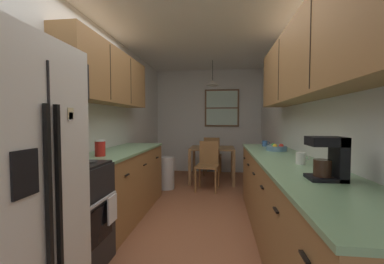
% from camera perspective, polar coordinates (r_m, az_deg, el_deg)
% --- Properties ---
extents(ground_plane, '(12.00, 12.00, 0.00)m').
position_cam_1_polar(ground_plane, '(3.68, 1.50, -17.81)').
color(ground_plane, '#995B3D').
extents(wall_left, '(0.10, 9.00, 2.55)m').
position_cam_1_polar(wall_left, '(3.82, -19.08, 2.32)').
color(wall_left, silver).
rests_on(wall_left, ground).
extents(wall_right, '(0.10, 9.00, 2.55)m').
position_cam_1_polar(wall_right, '(3.58, 23.56, 2.22)').
color(wall_right, silver).
rests_on(wall_right, ground).
extents(wall_back, '(4.40, 0.10, 2.55)m').
position_cam_1_polar(wall_back, '(6.09, 3.88, 2.56)').
color(wall_back, silver).
rests_on(wall_back, ground).
extents(ceiling_slab, '(4.40, 9.00, 0.08)m').
position_cam_1_polar(ceiling_slab, '(3.69, 1.55, 23.34)').
color(ceiling_slab, white).
extents(stove_range, '(0.66, 0.59, 1.10)m').
position_cam_1_polar(stove_range, '(2.43, -27.90, -17.34)').
color(stove_range, black).
rests_on(stove_range, ground).
extents(microwave_over_range, '(0.39, 0.59, 0.33)m').
position_cam_1_polar(microwave_over_range, '(2.38, -30.83, 11.13)').
color(microwave_over_range, black).
extents(counter_left, '(0.64, 1.88, 0.90)m').
position_cam_1_polar(counter_left, '(3.48, -16.02, -11.38)').
color(counter_left, olive).
rests_on(counter_left, ground).
extents(upper_cabinets_left, '(0.33, 1.96, 0.70)m').
position_cam_1_polar(upper_cabinets_left, '(3.44, -18.87, 12.16)').
color(upper_cabinets_left, olive).
extents(counter_right, '(0.64, 3.33, 0.90)m').
position_cam_1_polar(counter_right, '(2.67, 22.04, -15.83)').
color(counter_right, olive).
rests_on(counter_right, ground).
extents(upper_cabinets_right, '(0.33, 3.01, 0.76)m').
position_cam_1_polar(upper_cabinets_right, '(2.60, 26.02, 15.51)').
color(upper_cabinets_right, olive).
extents(dining_table, '(0.92, 0.78, 0.73)m').
position_cam_1_polar(dining_table, '(5.11, 4.83, -4.94)').
color(dining_table, olive).
rests_on(dining_table, ground).
extents(dining_chair_near, '(0.45, 0.45, 0.90)m').
position_cam_1_polar(dining_chair_near, '(4.54, 3.81, -7.32)').
color(dining_chair_near, olive).
rests_on(dining_chair_near, ground).
extents(dining_chair_far, '(0.43, 0.43, 0.90)m').
position_cam_1_polar(dining_chair_far, '(5.72, 4.80, -5.25)').
color(dining_chair_far, olive).
rests_on(dining_chair_far, ground).
extents(pendant_light, '(0.27, 0.27, 0.52)m').
position_cam_1_polar(pendant_light, '(5.13, 4.90, 11.52)').
color(pendant_light, black).
extents(back_window, '(0.84, 0.05, 0.92)m').
position_cam_1_polar(back_window, '(6.02, 7.09, 5.66)').
color(back_window, brown).
extents(trash_bin, '(0.30, 0.30, 0.60)m').
position_cam_1_polar(trash_bin, '(4.65, -6.06, -9.59)').
color(trash_bin, silver).
rests_on(trash_bin, ground).
extents(storage_canister, '(0.11, 0.11, 0.18)m').
position_cam_1_polar(storage_canister, '(2.84, -20.96, -3.56)').
color(storage_canister, red).
rests_on(storage_canister, counter_left).
extents(dish_towel, '(0.02, 0.16, 0.24)m').
position_cam_1_polar(dish_towel, '(2.37, -18.39, -16.94)').
color(dish_towel, white).
extents(coffee_maker, '(0.22, 0.18, 0.29)m').
position_cam_1_polar(coffee_maker, '(1.83, 29.96, -5.24)').
color(coffee_maker, black).
rests_on(coffee_maker, counter_right).
extents(mug_by_coffeemaker, '(0.12, 0.08, 0.11)m').
position_cam_1_polar(mug_by_coffeemaker, '(2.38, 24.38, -5.70)').
color(mug_by_coffeemaker, white).
rests_on(mug_by_coffeemaker, counter_right).
extents(mug_spare, '(0.11, 0.08, 0.09)m').
position_cam_1_polar(mug_spare, '(3.83, 16.90, -2.61)').
color(mug_spare, '#335999').
rests_on(mug_spare, counter_right).
extents(fruit_bowl, '(0.25, 0.25, 0.09)m').
position_cam_1_polar(fruit_bowl, '(3.32, 19.40, -3.58)').
color(fruit_bowl, '#597F9E').
rests_on(fruit_bowl, counter_right).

